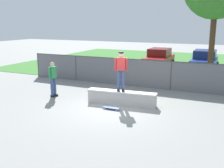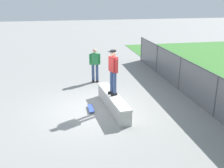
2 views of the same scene
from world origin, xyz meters
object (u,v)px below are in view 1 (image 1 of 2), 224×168
Objects in this scene: skateboard at (111,108)px; concrete_ledge at (122,98)px; skateboarder at (121,69)px; car_red at (159,58)px; bystander at (53,78)px; car_blue at (204,61)px.

concrete_ledge is at bearing 84.06° from skateboard.
skateboarder is 10.93m from car_red.
skateboard is 3.83m from bystander.
skateboarder is at bearing 3.77° from bystander.
car_red is 3.65m from car_blue.
concrete_ledge is 1.81× the size of skateboarder.
skateboarder is (-0.05, 0.01, 1.35)m from concrete_ledge.
concrete_ledge is 4.16× the size of skateboard.
car_red is at bearing 95.89° from skateboarder.
bystander is (-2.58, -11.08, 0.17)m from car_red.
concrete_ledge is 0.79× the size of car_red.
car_red is (-1.16, 10.85, 0.52)m from concrete_ledge.
car_red is at bearing 96.12° from concrete_ledge.
skateboard is 11.84m from car_red.
concrete_ledge is at bearing 3.52° from bystander.
bystander is at bearing 169.35° from skateboard.
concrete_ledge is 11.24m from car_blue.
skateboarder is at bearing -84.11° from car_red.
concrete_ledge is 3.82m from bystander.
concrete_ledge is at bearing -102.77° from car_blue.
car_red is at bearing 95.18° from skateboard.
concrete_ledge is at bearing -16.48° from skateboarder.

